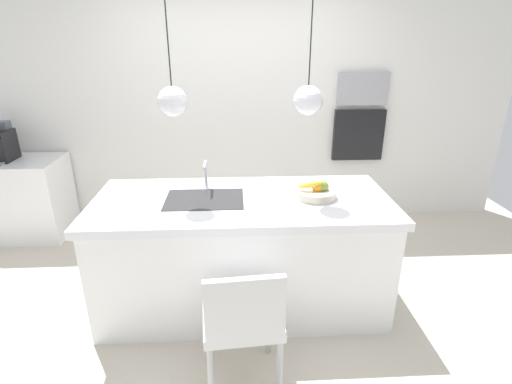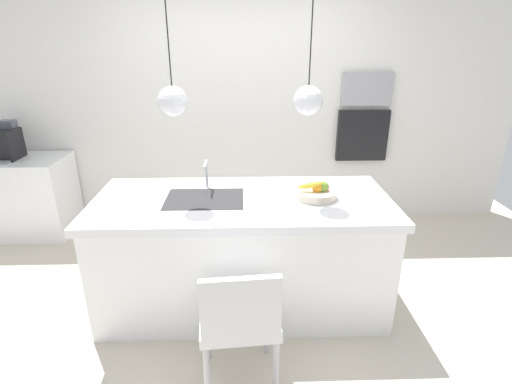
{
  "view_description": "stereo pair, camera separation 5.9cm",
  "coord_description": "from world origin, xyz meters",
  "views": [
    {
      "loc": [
        -0.04,
        -2.6,
        1.97
      ],
      "look_at": [
        0.1,
        0.0,
        0.94
      ],
      "focal_mm": 27.26,
      "sensor_mm": 36.0,
      "label": 1
    },
    {
      "loc": [
        0.02,
        -2.6,
        1.97
      ],
      "look_at": [
        0.1,
        0.0,
        0.94
      ],
      "focal_mm": 27.26,
      "sensor_mm": 36.0,
      "label": 2
    }
  ],
  "objects": [
    {
      "name": "faucet",
      "position": [
        -0.27,
        0.21,
        1.04
      ],
      "size": [
        0.02,
        0.17,
        0.22
      ],
      "color": "silver",
      "rests_on": "kitchen_island"
    },
    {
      "name": "kitchen_island",
      "position": [
        0.0,
        0.0,
        0.45
      ],
      "size": [
        2.16,
        0.94,
        0.89
      ],
      "color": "white",
      "rests_on": "ground"
    },
    {
      "name": "microwave",
      "position": [
        1.32,
        1.58,
        1.48
      ],
      "size": [
        0.54,
        0.08,
        0.34
      ],
      "primitive_type": "cube",
      "color": "#9E9EA3",
      "rests_on": "back_wall"
    },
    {
      "name": "oven",
      "position": [
        1.32,
        1.58,
        0.98
      ],
      "size": [
        0.56,
        0.08,
        0.56
      ],
      "primitive_type": "cube",
      "color": "black",
      "rests_on": "back_wall"
    },
    {
      "name": "coffee_machine",
      "position": [
        -2.37,
        1.28,
        0.99
      ],
      "size": [
        0.2,
        0.35,
        0.38
      ],
      "color": "black",
      "rests_on": "side_counter"
    },
    {
      "name": "sink_basin",
      "position": [
        -0.27,
        0.0,
        0.89
      ],
      "size": [
        0.56,
        0.4,
        0.02
      ],
      "primitive_type": "cube",
      "color": "#2D2D30",
      "rests_on": "kitchen_island"
    },
    {
      "name": "back_wall",
      "position": [
        0.0,
        1.65,
        1.3
      ],
      "size": [
        6.0,
        0.1,
        2.6
      ],
      "primitive_type": "cube",
      "color": "silver",
      "rests_on": "ground"
    },
    {
      "name": "chair_near",
      "position": [
        -0.02,
        -0.83,
        0.51
      ],
      "size": [
        0.48,
        0.47,
        0.86
      ],
      "color": "silver",
      "rests_on": "ground"
    },
    {
      "name": "pendant_light_right",
      "position": [
        0.45,
        0.0,
        1.59
      ],
      "size": [
        0.2,
        0.2,
        0.8
      ],
      "color": "silver"
    },
    {
      "name": "pendant_light_left",
      "position": [
        -0.45,
        0.0,
        1.59
      ],
      "size": [
        0.2,
        0.2,
        0.8
      ],
      "color": "silver"
    },
    {
      "name": "fruit_bowl",
      "position": [
        0.54,
        -0.01,
        0.94
      ],
      "size": [
        0.3,
        0.3,
        0.15
      ],
      "color": "beige",
      "rests_on": "kitchen_island"
    },
    {
      "name": "side_counter",
      "position": [
        -2.4,
        1.28,
        0.42
      ],
      "size": [
        1.1,
        0.6,
        0.83
      ],
      "primitive_type": "cube",
      "color": "white",
      "rests_on": "ground"
    },
    {
      "name": "floor",
      "position": [
        0.0,
        0.0,
        0.0
      ],
      "size": [
        6.6,
        6.6,
        0.0
      ],
      "primitive_type": "plane",
      "color": "beige",
      "rests_on": "ground"
    }
  ]
}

